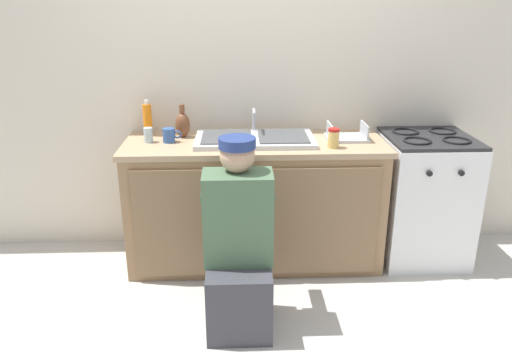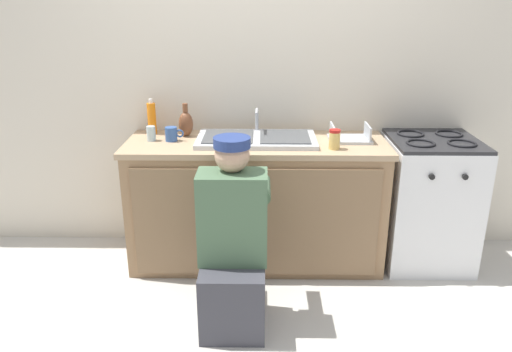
{
  "view_description": "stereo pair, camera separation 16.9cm",
  "coord_description": "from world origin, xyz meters",
  "px_view_note": "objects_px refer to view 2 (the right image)",
  "views": [
    {
      "loc": [
        -0.12,
        -2.94,
        1.8
      ],
      "look_at": [
        0.0,
        0.1,
        0.71
      ],
      "focal_mm": 35.0,
      "sensor_mm": 36.0,
      "label": 1
    },
    {
      "loc": [
        0.05,
        -2.94,
        1.8
      ],
      "look_at": [
        0.0,
        0.1,
        0.71
      ],
      "focal_mm": 35.0,
      "sensor_mm": 36.0,
      "label": 2
    }
  ],
  "objects_px": {
    "plumber_person": "(233,251)",
    "dish_rack_tray": "(350,137)",
    "stove_range": "(428,201)",
    "soap_bottle_orange": "(152,118)",
    "condiment_jar": "(334,139)",
    "coffee_mug": "(172,134)",
    "sink_double_basin": "(256,139)",
    "vase_decorative": "(186,123)",
    "water_glass": "(151,133)"
  },
  "relations": [
    {
      "from": "stove_range",
      "to": "condiment_jar",
      "type": "relative_size",
      "value": 7.17
    },
    {
      "from": "plumber_person",
      "to": "soap_bottle_orange",
      "type": "xyz_separation_m",
      "value": [
        -0.62,
        0.96,
        0.54
      ]
    },
    {
      "from": "stove_range",
      "to": "condiment_jar",
      "type": "bearing_deg",
      "value": -166.38
    },
    {
      "from": "condiment_jar",
      "to": "soap_bottle_orange",
      "type": "height_order",
      "value": "soap_bottle_orange"
    },
    {
      "from": "plumber_person",
      "to": "dish_rack_tray",
      "type": "xyz_separation_m",
      "value": [
        0.75,
        0.79,
        0.45
      ]
    },
    {
      "from": "sink_double_basin",
      "to": "soap_bottle_orange",
      "type": "relative_size",
      "value": 3.2
    },
    {
      "from": "plumber_person",
      "to": "condiment_jar",
      "type": "height_order",
      "value": "plumber_person"
    },
    {
      "from": "plumber_person",
      "to": "dish_rack_tray",
      "type": "height_order",
      "value": "plumber_person"
    },
    {
      "from": "dish_rack_tray",
      "to": "soap_bottle_orange",
      "type": "xyz_separation_m",
      "value": [
        -1.37,
        0.16,
        0.09
      ]
    },
    {
      "from": "dish_rack_tray",
      "to": "coffee_mug",
      "type": "bearing_deg",
      "value": -178.93
    },
    {
      "from": "stove_range",
      "to": "soap_bottle_orange",
      "type": "xyz_separation_m",
      "value": [
        -1.94,
        0.19,
        0.54
      ]
    },
    {
      "from": "soap_bottle_orange",
      "to": "condiment_jar",
      "type": "bearing_deg",
      "value": -16.22
    },
    {
      "from": "coffee_mug",
      "to": "soap_bottle_orange",
      "type": "bearing_deg",
      "value": 132.14
    },
    {
      "from": "stove_range",
      "to": "coffee_mug",
      "type": "xyz_separation_m",
      "value": [
        -1.77,
        0.0,
        0.48
      ]
    },
    {
      "from": "coffee_mug",
      "to": "condiment_jar",
      "type": "relative_size",
      "value": 0.98
    },
    {
      "from": "stove_range",
      "to": "coffee_mug",
      "type": "bearing_deg",
      "value": 179.86
    },
    {
      "from": "stove_range",
      "to": "water_glass",
      "type": "distance_m",
      "value": 1.97
    },
    {
      "from": "coffee_mug",
      "to": "dish_rack_tray",
      "type": "relative_size",
      "value": 0.45
    },
    {
      "from": "stove_range",
      "to": "vase_decorative",
      "type": "xyz_separation_m",
      "value": [
        -1.69,
        0.13,
        0.52
      ]
    },
    {
      "from": "stove_range",
      "to": "coffee_mug",
      "type": "height_order",
      "value": "coffee_mug"
    },
    {
      "from": "stove_range",
      "to": "soap_bottle_orange",
      "type": "bearing_deg",
      "value": 174.36
    },
    {
      "from": "dish_rack_tray",
      "to": "soap_bottle_orange",
      "type": "relative_size",
      "value": 1.12
    },
    {
      "from": "water_glass",
      "to": "soap_bottle_orange",
      "type": "relative_size",
      "value": 0.4
    },
    {
      "from": "plumber_person",
      "to": "condiment_jar",
      "type": "relative_size",
      "value": 8.63
    },
    {
      "from": "condiment_jar",
      "to": "soap_bottle_orange",
      "type": "relative_size",
      "value": 0.51
    },
    {
      "from": "stove_range",
      "to": "water_glass",
      "type": "xyz_separation_m",
      "value": [
        -1.91,
        0.01,
        0.48
      ]
    },
    {
      "from": "water_glass",
      "to": "sink_double_basin",
      "type": "bearing_deg",
      "value": -0.57
    },
    {
      "from": "sink_double_basin",
      "to": "dish_rack_tray",
      "type": "xyz_separation_m",
      "value": [
        0.63,
        0.02,
        0.01
      ]
    },
    {
      "from": "coffee_mug",
      "to": "soap_bottle_orange",
      "type": "height_order",
      "value": "soap_bottle_orange"
    },
    {
      "from": "stove_range",
      "to": "soap_bottle_orange",
      "type": "distance_m",
      "value": 2.03
    },
    {
      "from": "water_glass",
      "to": "dish_rack_tray",
      "type": "relative_size",
      "value": 0.36
    },
    {
      "from": "sink_double_basin",
      "to": "stove_range",
      "type": "distance_m",
      "value": 1.28
    },
    {
      "from": "plumber_person",
      "to": "coffee_mug",
      "type": "distance_m",
      "value": 1.01
    },
    {
      "from": "plumber_person",
      "to": "vase_decorative",
      "type": "height_order",
      "value": "vase_decorative"
    },
    {
      "from": "plumber_person",
      "to": "dish_rack_tray",
      "type": "relative_size",
      "value": 3.94
    },
    {
      "from": "sink_double_basin",
      "to": "plumber_person",
      "type": "distance_m",
      "value": 0.89
    },
    {
      "from": "dish_rack_tray",
      "to": "soap_bottle_orange",
      "type": "bearing_deg",
      "value": 173.15
    },
    {
      "from": "stove_range",
      "to": "vase_decorative",
      "type": "relative_size",
      "value": 3.99
    },
    {
      "from": "water_glass",
      "to": "soap_bottle_orange",
      "type": "bearing_deg",
      "value": 99.3
    },
    {
      "from": "condiment_jar",
      "to": "vase_decorative",
      "type": "bearing_deg",
      "value": 163.06
    },
    {
      "from": "vase_decorative",
      "to": "soap_bottle_orange",
      "type": "bearing_deg",
      "value": 166.72
    },
    {
      "from": "plumber_person",
      "to": "vase_decorative",
      "type": "bearing_deg",
      "value": 112.56
    },
    {
      "from": "condiment_jar",
      "to": "water_glass",
      "type": "xyz_separation_m",
      "value": [
        -1.21,
        0.18,
        -0.01
      ]
    },
    {
      "from": "coffee_mug",
      "to": "dish_rack_tray",
      "type": "distance_m",
      "value": 1.2
    },
    {
      "from": "condiment_jar",
      "to": "stove_range",
      "type": "bearing_deg",
      "value": 13.62
    },
    {
      "from": "sink_double_basin",
      "to": "soap_bottle_orange",
      "type": "xyz_separation_m",
      "value": [
        -0.74,
        0.19,
        0.09
      ]
    },
    {
      "from": "sink_double_basin",
      "to": "water_glass",
      "type": "xyz_separation_m",
      "value": [
        -0.71,
        0.01,
        0.03
      ]
    },
    {
      "from": "vase_decorative",
      "to": "condiment_jar",
      "type": "height_order",
      "value": "vase_decorative"
    },
    {
      "from": "water_glass",
      "to": "stove_range",
      "type": "bearing_deg",
      "value": -0.28
    },
    {
      "from": "vase_decorative",
      "to": "dish_rack_tray",
      "type": "relative_size",
      "value": 0.82
    }
  ]
}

